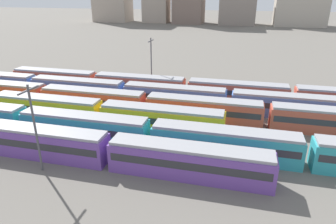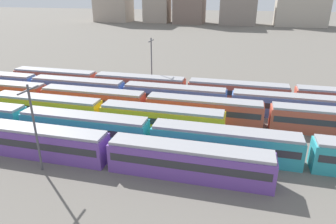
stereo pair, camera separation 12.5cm
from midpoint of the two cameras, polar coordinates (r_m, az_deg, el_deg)
ground_plane at (r=59.67m, az=-27.34°, el=0.68°), size 600.00×600.00×0.00m
train_track_0 at (r=40.58m, az=-23.24°, el=-5.11°), size 55.80×3.06×3.75m
train_track_1 at (r=37.56m, az=10.68°, el=-5.78°), size 93.60×3.06×3.75m
train_track_2 at (r=51.55m, az=-21.82°, el=0.77°), size 55.80×3.06×3.75m
train_track_3 at (r=49.29m, az=-4.13°, el=1.41°), size 74.70×3.06×3.75m
train_track_4 at (r=53.09m, az=1.30°, el=2.99°), size 93.60×3.06×3.75m
train_track_5 at (r=56.83m, az=13.05°, el=3.70°), size 93.60×3.06×3.75m
catenary_pole_0 at (r=35.63m, az=-23.86°, el=-2.24°), size 0.24×3.20×10.23m
catenary_pole_1 at (r=61.64m, az=-3.08°, el=9.47°), size 0.24×3.20×10.63m
distant_building_1 at (r=204.91m, az=-2.08°, el=19.54°), size 15.97×12.30×21.36m
distant_building_3 at (r=196.82m, az=13.29°, el=19.12°), size 21.22×18.03×22.83m
distant_building_4 at (r=198.82m, az=24.11°, el=18.78°), size 28.23×17.44×28.81m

